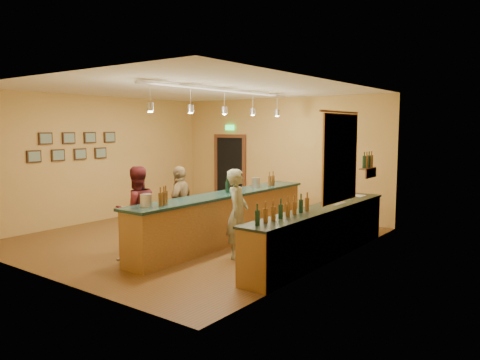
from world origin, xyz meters
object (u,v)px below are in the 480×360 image
Objects in this scene: tasting_bar at (225,214)px; bar_stool at (329,210)px; bartender at (238,214)px; customer_a at (137,211)px; customer_b at (181,206)px; back_counter at (320,232)px.

tasting_bar reaches higher than bar_stool.
bartender is 1.90m from customer_a.
tasting_bar is 3.09× the size of bartender.
bartender is 1.01× the size of customer_b.
back_counter is at bearing -77.94° from bartender.
customer_a is (-1.61, -1.01, 0.02)m from bartender.
back_counter is 3.44m from customer_a.
bar_stool is at bearing -31.85° from bartender.
bartender is 0.98× the size of customer_a.
bartender is 1.49m from customer_b.
customer_a is 4.43m from bar_stool.
customer_b is (-1.49, 0.05, -0.01)m from bartender.
bartender is (0.87, -0.71, 0.22)m from tasting_bar.
customer_b is (-0.62, -0.66, 0.21)m from tasting_bar.
customer_b is (-2.73, -0.84, 0.33)m from back_counter.
customer_b reaches higher than tasting_bar.
customer_a is at bearing -26.84° from customer_b.
customer_b reaches higher than back_counter.
customer_a reaches higher than customer_b.
bartender reaches higher than customer_b.
customer_a is at bearing -117.45° from bar_stool.
tasting_bar is 1.88m from customer_a.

